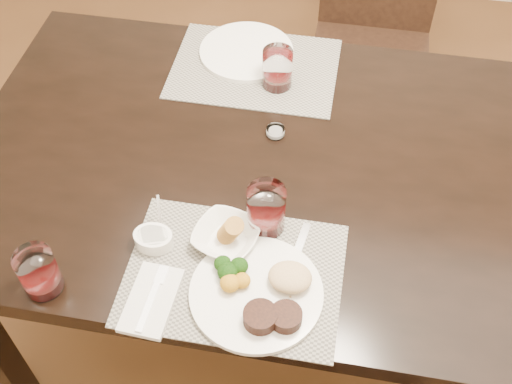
% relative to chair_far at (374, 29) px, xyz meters
% --- Properties ---
extents(ground_plane, '(4.50, 4.50, 0.00)m').
position_rel_chair_far_xyz_m(ground_plane, '(0.00, -0.93, -0.50)').
color(ground_plane, '#3F2714').
rests_on(ground_plane, ground).
extents(dining_table, '(2.00, 1.00, 0.75)m').
position_rel_chair_far_xyz_m(dining_table, '(0.00, -0.93, 0.16)').
color(dining_table, black).
rests_on(dining_table, ground).
extents(chair_far, '(0.42, 0.42, 0.90)m').
position_rel_chair_far_xyz_m(chair_far, '(0.00, 0.00, 0.00)').
color(chair_far, black).
rests_on(chair_far, ground).
extents(placemat_near, '(0.46, 0.34, 0.00)m').
position_rel_chair_far_xyz_m(placemat_near, '(-0.25, -1.27, 0.25)').
color(placemat_near, gray).
rests_on(placemat_near, dining_table).
extents(placemat_far, '(0.46, 0.34, 0.00)m').
position_rel_chair_far_xyz_m(placemat_far, '(-0.33, -0.60, 0.25)').
color(placemat_far, gray).
rests_on(placemat_far, dining_table).
extents(dinner_plate, '(0.28, 0.28, 0.05)m').
position_rel_chair_far_xyz_m(dinner_plate, '(-0.18, -1.32, 0.27)').
color(dinner_plate, white).
rests_on(dinner_plate, placemat_near).
extents(napkin_fork, '(0.10, 0.17, 0.02)m').
position_rel_chair_far_xyz_m(napkin_fork, '(-0.41, -1.37, 0.26)').
color(napkin_fork, silver).
rests_on(napkin_fork, placemat_near).
extents(steak_knife, '(0.04, 0.23, 0.01)m').
position_rel_chair_far_xyz_m(steak_knife, '(-0.13, -1.27, 0.26)').
color(steak_knife, white).
rests_on(steak_knife, placemat_near).
extents(cracker_bowl, '(0.17, 0.17, 0.06)m').
position_rel_chair_far_xyz_m(cracker_bowl, '(-0.29, -1.19, 0.27)').
color(cracker_bowl, white).
rests_on(cracker_bowl, placemat_near).
extents(sauce_ramekin, '(0.09, 0.13, 0.07)m').
position_rel_chair_far_xyz_m(sauce_ramekin, '(-0.44, -1.23, 0.27)').
color(sauce_ramekin, white).
rests_on(sauce_ramekin, placemat_near).
extents(wine_glass_near, '(0.09, 0.09, 0.12)m').
position_rel_chair_far_xyz_m(wine_glass_near, '(-0.21, -1.13, 0.30)').
color(wine_glass_near, white).
rests_on(wine_glass_near, placemat_near).
extents(far_plate, '(0.27, 0.27, 0.01)m').
position_rel_chair_far_xyz_m(far_plate, '(-0.37, -0.53, 0.26)').
color(far_plate, white).
rests_on(far_plate, placemat_far).
extents(wine_glass_far, '(0.08, 0.08, 0.11)m').
position_rel_chair_far_xyz_m(wine_glass_far, '(-0.26, -0.65, 0.30)').
color(wine_glass_far, white).
rests_on(wine_glass_far, placemat_far).
extents(wine_glass_side, '(0.08, 0.08, 0.11)m').
position_rel_chair_far_xyz_m(wine_glass_side, '(-0.64, -1.37, 0.30)').
color(wine_glass_side, white).
rests_on(wine_glass_side, dining_table).
extents(salt_cellar, '(0.05, 0.05, 0.02)m').
position_rel_chair_far_xyz_m(salt_cellar, '(-0.23, -0.84, 0.26)').
color(salt_cellar, white).
rests_on(salt_cellar, dining_table).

